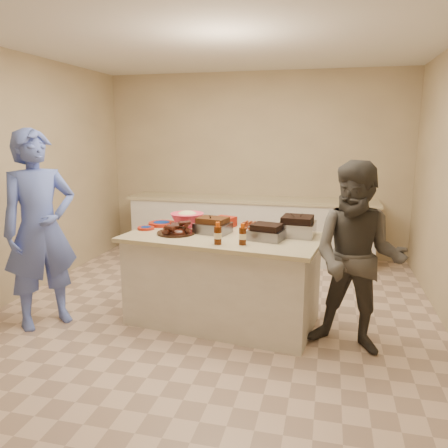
% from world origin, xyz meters
% --- Properties ---
extents(room, '(4.50, 5.00, 2.70)m').
position_xyz_m(room, '(0.00, 0.00, 0.00)').
color(room, tan).
rests_on(room, ground).
extents(back_counter, '(3.60, 0.64, 0.90)m').
position_xyz_m(back_counter, '(0.00, 2.20, 0.45)').
color(back_counter, silver).
rests_on(back_counter, ground).
extents(island, '(1.95, 1.20, 0.87)m').
position_xyz_m(island, '(0.14, -0.05, 0.00)').
color(island, silver).
rests_on(island, ground).
extents(rib_platter, '(0.40, 0.40, 0.15)m').
position_xyz_m(rib_platter, '(-0.32, -0.10, 0.87)').
color(rib_platter, '#3A130B').
rests_on(rib_platter, island).
extents(pulled_pork_tray, '(0.37, 0.31, 0.10)m').
position_xyz_m(pulled_pork_tray, '(0.02, 0.03, 0.87)').
color(pulled_pork_tray, '#47230F').
rests_on(pulled_pork_tray, island).
extents(brisket_tray, '(0.35, 0.31, 0.09)m').
position_xyz_m(brisket_tray, '(0.57, -0.12, 0.87)').
color(brisket_tray, black).
rests_on(brisket_tray, island).
extents(roasting_pan, '(0.35, 0.35, 0.13)m').
position_xyz_m(roasting_pan, '(0.83, 0.10, 0.87)').
color(roasting_pan, gray).
rests_on(roasting_pan, island).
extents(coleslaw_bowl, '(0.39, 0.39, 0.24)m').
position_xyz_m(coleslaw_bowl, '(-0.32, 0.26, 0.87)').
color(coleslaw_bowl, '#F53455').
rests_on(coleslaw_bowl, island).
extents(sausage_plate, '(0.30, 0.30, 0.04)m').
position_xyz_m(sausage_plate, '(0.37, 0.27, 0.87)').
color(sausage_plate, silver).
rests_on(sausage_plate, island).
extents(mac_cheese_dish, '(0.31, 0.24, 0.08)m').
position_xyz_m(mac_cheese_dish, '(0.78, 0.21, 0.87)').
color(mac_cheese_dish, orange).
rests_on(mac_cheese_dish, island).
extents(bbq_bottle_a, '(0.07, 0.07, 0.20)m').
position_xyz_m(bbq_bottle_a, '(0.18, -0.39, 0.87)').
color(bbq_bottle_a, '#401906').
rests_on(bbq_bottle_a, island).
extents(bbq_bottle_b, '(0.07, 0.07, 0.19)m').
position_xyz_m(bbq_bottle_b, '(0.39, -0.35, 0.87)').
color(bbq_bottle_b, '#401906').
rests_on(bbq_bottle_b, island).
extents(mustard_bottle, '(0.05, 0.05, 0.13)m').
position_xyz_m(mustard_bottle, '(-0.06, 0.02, 0.87)').
color(mustard_bottle, '#D5B900').
rests_on(mustard_bottle, island).
extents(sauce_bowl, '(0.15, 0.06, 0.15)m').
position_xyz_m(sauce_bowl, '(0.07, 0.23, 0.87)').
color(sauce_bowl, silver).
rests_on(sauce_bowl, island).
extents(plate_stack_large, '(0.31, 0.31, 0.03)m').
position_xyz_m(plate_stack_large, '(-0.60, 0.24, 0.87)').
color(plate_stack_large, maroon).
rests_on(plate_stack_large, island).
extents(plate_stack_small, '(0.19, 0.19, 0.02)m').
position_xyz_m(plate_stack_small, '(-0.68, 0.02, 0.87)').
color(plate_stack_small, maroon).
rests_on(plate_stack_small, island).
extents(plastic_cup, '(0.10, 0.10, 0.09)m').
position_xyz_m(plastic_cup, '(-0.44, 0.41, 0.87)').
color(plastic_cup, '#A3580D').
rests_on(plastic_cup, island).
extents(basket_stack, '(0.24, 0.21, 0.10)m').
position_xyz_m(basket_stack, '(0.07, 0.35, 0.87)').
color(basket_stack, maroon).
rests_on(basket_stack, island).
extents(guest_blue, '(1.91, 1.69, 0.45)m').
position_xyz_m(guest_blue, '(-1.52, -0.51, 0.00)').
color(guest_blue, '#546BCE').
rests_on(guest_blue, ground).
extents(guest_gray, '(1.15, 1.76, 0.61)m').
position_xyz_m(guest_gray, '(1.36, -0.35, 0.00)').
color(guest_gray, '#494641').
rests_on(guest_gray, ground).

